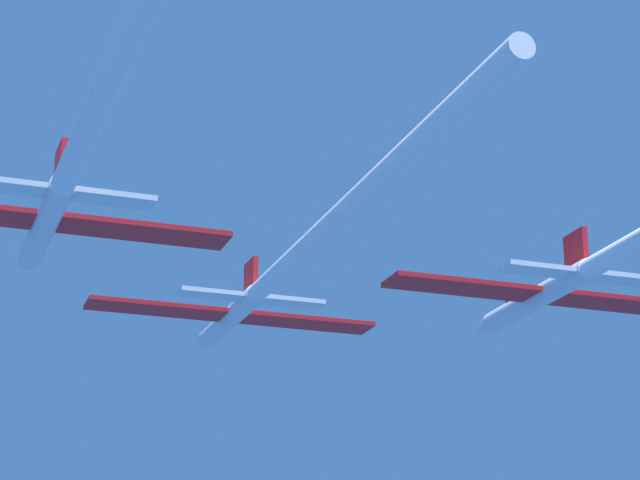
{
  "coord_description": "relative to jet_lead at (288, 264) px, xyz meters",
  "views": [
    {
      "loc": [
        -24.78,
        -87.84,
        -24.93
      ],
      "look_at": [
        -0.48,
        -19.01,
        0.19
      ],
      "focal_mm": 73.32,
      "sensor_mm": 36.0,
      "label": 1
    }
  ],
  "objects": [
    {
      "name": "jet_left_wing",
      "position": [
        -15.83,
        -18.38,
        -0.49
      ],
      "size": [
        21.14,
        57.0,
        3.5
      ],
      "color": "white"
    },
    {
      "name": "jet_lead",
      "position": [
        0.0,
        0.0,
        0.0
      ],
      "size": [
        21.14,
        54.48,
        3.5
      ],
      "color": "white"
    }
  ]
}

